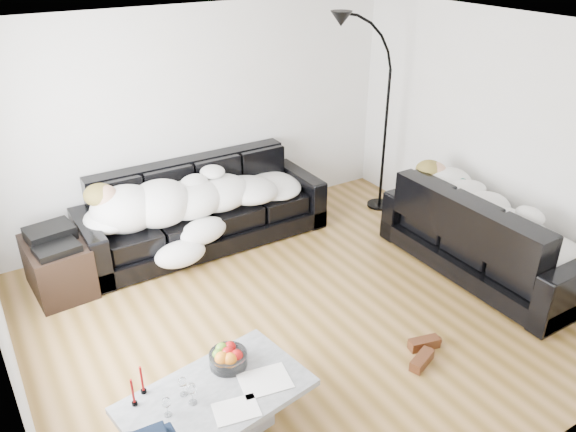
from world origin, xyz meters
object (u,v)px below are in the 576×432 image
wine_glass_a (183,386)px  sofa_back (204,206)px  wine_glass_b (167,407)px  av_cabinet (58,266)px  coffee_table (217,413)px  stereo (52,237)px  sleeper_back (204,192)px  fruit_bowl (228,356)px  candle_left (133,393)px  candle_right (142,380)px  floor_lamp (386,126)px  sofa_right (487,232)px  sleeper_right (490,215)px  shoes (423,352)px  wine_glass_c (192,394)px

wine_glass_a → sofa_back: bearing=63.0°
wine_glass_b → av_cabinet: bearing=94.8°
coffee_table → stereo: bearing=102.8°
sofa_back → sleeper_back: size_ratio=1.18×
fruit_bowl → av_cabinet: fruit_bowl is taller
sleeper_back → fruit_bowl: size_ratio=8.26×
wine_glass_a → candle_left: bearing=164.7°
coffee_table → wine_glass_a: (-0.20, 0.11, 0.27)m
candle_right → floor_lamp: (3.89, 2.03, 0.61)m
candle_left → av_cabinet: bearing=91.3°
sofa_right → sleeper_right: size_ratio=1.17×
sofa_back → fruit_bowl: (-0.89, -2.44, 0.01)m
sofa_right → shoes: 1.73m
sleeper_back → candle_left: size_ratio=10.68×
sofa_back → floor_lamp: (2.36, -0.34, 0.65)m
wine_glass_c → sleeper_right: bearing=8.3°
floor_lamp → wine_glass_c: bearing=-157.7°
sofa_back → sleeper_right: (2.29, -2.13, 0.20)m
wine_glass_a → candle_right: bearing=144.5°
sofa_back → sofa_right: size_ratio=1.25×
sofa_right → candle_right: bearing=93.7°
wine_glass_a → candle_right: 0.29m
av_cabinet → sofa_right: bearing=-30.2°
wine_glass_b → shoes: 2.26m
coffee_table → stereo: 2.62m
sleeper_back → candle_left: (-1.62, -2.41, -0.16)m
sleeper_back → wine_glass_a: 2.82m
sofa_back → sleeper_back: (-0.00, -0.05, 0.20)m
sleeper_back → coffee_table: 2.87m
candle_right → av_cabinet: (-0.14, 2.24, -0.23)m
wine_glass_c → fruit_bowl: bearing=29.1°
sofa_right → wine_glass_a: (-3.59, -0.41, 0.00)m
sofa_right → coffee_table: bearing=98.8°
wine_glass_a → wine_glass_c: wine_glass_c is taller
sofa_right → stereo: (-3.96, 2.00, 0.15)m
wine_glass_c → av_cabinet: size_ratio=0.22×
fruit_bowl → wine_glass_a: fruit_bowl is taller
wine_glass_c → shoes: 2.08m
coffee_table → wine_glass_a: wine_glass_a is taller
sofa_back → sleeper_right: size_ratio=1.45×
sofa_right → sleeper_right: (0.00, -0.00, 0.20)m
wine_glass_a → fruit_bowl: bearing=14.6°
sleeper_right → coffee_table: bearing=98.8°
sleeper_right → shoes: 1.79m
coffee_table → stereo: (-0.57, 2.52, 0.42)m
candle_right → floor_lamp: floor_lamp is taller
wine_glass_c → floor_lamp: floor_lamp is taller
fruit_bowl → shoes: (1.65, -0.40, -0.42)m
sofa_back → coffee_table: sofa_back is taller
fruit_bowl → wine_glass_a: 0.42m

